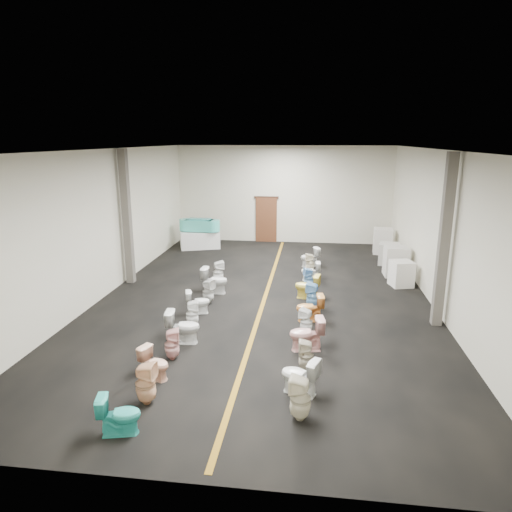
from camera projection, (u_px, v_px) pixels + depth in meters
The scene contains 39 objects.
floor at pixel (265, 297), 14.20m from camera, with size 16.00×16.00×0.00m, color black.
ceiling at pixel (266, 149), 13.07m from camera, with size 16.00×16.00×0.00m, color black.
wall_back at pixel (284, 195), 21.32m from camera, with size 10.00×10.00×0.00m, color beige.
wall_front at pixel (200, 340), 5.95m from camera, with size 10.00×10.00×0.00m, color beige.
wall_left at pixel (106, 223), 14.25m from camera, with size 16.00×16.00×0.00m, color beige.
wall_right at pixel (439, 231), 13.02m from camera, with size 16.00×16.00×0.00m, color beige.
aisle_stripe at pixel (265, 297), 14.20m from camera, with size 0.12×15.60×0.01m, color #926415.
back_door at pixel (266, 220), 21.66m from camera, with size 1.00×0.10×2.10m, color #562D19.
door_frame at pixel (266, 197), 21.40m from camera, with size 1.15×0.08×0.10m, color #331C11.
column_left at pixel (127, 218), 15.18m from camera, with size 0.25×0.25×4.50m, color #59544C.
column_right at pixel (444, 242), 11.61m from camera, with size 0.25×0.25×4.50m, color #59544C.
display_table at pixel (200, 240), 20.51m from camera, with size 1.72×0.86×0.76m, color white.
bathtub at pixel (200, 225), 20.34m from camera, with size 1.86×0.76×0.55m.
appliance_crate_a at pixel (401, 274), 15.22m from camera, with size 0.67×0.67×0.86m, color white.
appliance_crate_b at pixel (396, 261), 16.33m from camera, with size 0.78×0.78×1.08m, color beige.
appliance_crate_c at pixel (389, 254), 17.86m from camera, with size 0.74×0.74×0.84m, color beige.
appliance_crate_d at pixel (383, 241), 19.53m from camera, with size 0.76×0.76×1.08m, color silver.
toilet_left_0 at pixel (119, 415), 7.57m from camera, with size 0.40×0.70×0.71m, color #2BB0A4.
toilet_left_1 at pixel (146, 383), 8.43m from camera, with size 0.37×0.38×0.83m, color #EEB88D.
toilet_left_2 at pixel (155, 363), 9.35m from camera, with size 0.37×0.65×0.67m, color #F5B99A.
toilet_left_3 at pixel (172, 344), 10.15m from camera, with size 0.33×0.33×0.72m, color #DFA5A0.
toilet_left_4 at pixel (183, 327), 10.98m from camera, with size 0.46×0.80×0.82m, color silver.
toilet_left_5 at pixel (192, 314), 11.92m from camera, with size 0.32×0.33×0.72m, color white.
toilet_left_6 at pixel (198, 302), 12.85m from camera, with size 0.38×0.66×0.68m, color white.
toilet_left_7 at pixel (208, 292), 13.60m from camera, with size 0.34×0.35×0.75m, color silver.
toilet_left_8 at pixel (215, 280), 14.52m from camera, with size 0.47×0.82×0.84m, color silver.
toilet_left_9 at pixel (218, 272), 15.50m from camera, with size 0.35×0.36×0.79m, color white.
toilet_right_0 at pixel (300, 399), 7.94m from camera, with size 0.37×0.38×0.83m, color beige.
toilet_right_1 at pixel (300, 376), 8.76m from camera, with size 0.43×0.75×0.76m, color white.
toilet_right_2 at pixel (306, 356), 9.65m from camera, with size 0.31×0.32×0.70m, color beige.
toilet_right_3 at pixel (307, 334), 10.57m from camera, with size 0.45×0.79×0.81m, color #E8AAA4.
toilet_right_4 at pixel (306, 322), 11.43m from camera, with size 0.31×0.32×0.69m, color white.
toilet_right_5 at pixel (310, 308), 12.29m from camera, with size 0.42×0.73×0.75m, color #EB9743.
toilet_right_6 at pixel (313, 296), 13.14m from camera, with size 0.36×0.37×0.80m, color #77B1DF.
toilet_right_7 at pixel (307, 286), 14.03m from camera, with size 0.43×0.76×0.78m, color #F5DA51.
toilet_right_8 at pixel (309, 278), 14.99m from camera, with size 0.32×0.32×0.70m, color #7BB3E6.
toilet_right_9 at pixel (311, 271), 15.86m from camera, with size 0.37×0.65×0.66m, color white.
toilet_right_10 at pixel (310, 263), 16.75m from camera, with size 0.33×0.33×0.72m, color #EEE4C3.
toilet_right_11 at pixel (310, 257), 17.57m from camera, with size 0.41×0.72×0.74m, color white.
Camera 1 is at (1.42, -13.35, 4.81)m, focal length 32.00 mm.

